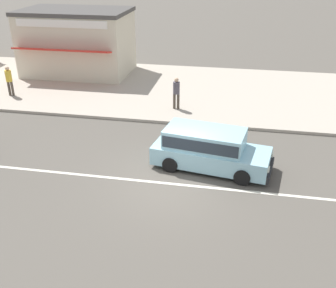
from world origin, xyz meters
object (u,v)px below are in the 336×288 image
at_px(shopfront_mid_block, 77,42).
at_px(minivan_pale_blue_1, 208,148).
at_px(pedestrian_mid_kerb, 9,79).
at_px(pedestrian_near_clock, 176,91).

bearing_deg(shopfront_mid_block, minivan_pale_blue_1, -48.66).
bearing_deg(pedestrian_mid_kerb, shopfront_mid_block, 67.90).
height_order(pedestrian_mid_kerb, shopfront_mid_block, shopfront_mid_block).
distance_m(pedestrian_near_clock, shopfront_mid_block, 9.24).
bearing_deg(pedestrian_near_clock, shopfront_mid_block, 144.13).
bearing_deg(pedestrian_mid_kerb, minivan_pale_blue_1, -26.52).
bearing_deg(minivan_pale_blue_1, pedestrian_mid_kerb, 153.48).
xyz_separation_m(pedestrian_near_clock, shopfront_mid_block, (-7.44, 5.38, 1.07)).
relative_size(minivan_pale_blue_1, pedestrian_near_clock, 2.85).
xyz_separation_m(minivan_pale_blue_1, pedestrian_near_clock, (-2.16, 5.53, 0.27)).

